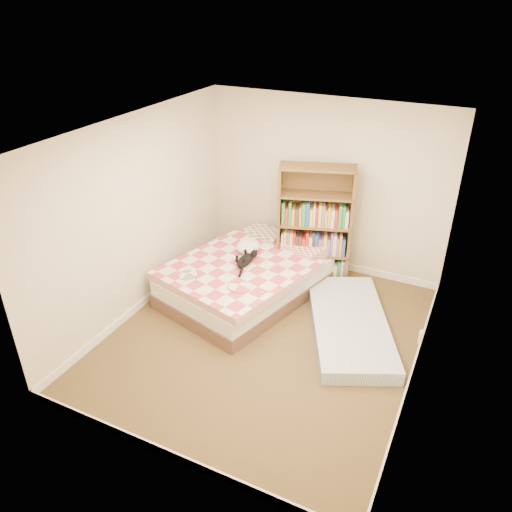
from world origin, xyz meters
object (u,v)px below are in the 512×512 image
at_px(black_cat, 246,259).
at_px(white_dog, 248,247).
at_px(bookshelf, 314,240).
at_px(bed, 247,277).
at_px(floor_mattress, 349,324).

bearing_deg(black_cat, white_dog, 117.75).
height_order(bookshelf, white_dog, bookshelf).
relative_size(bed, black_cat, 4.03).
bearing_deg(bed, white_dog, 127.31).
distance_m(floor_mattress, black_cat, 1.58).
bearing_deg(bed, floor_mattress, 7.52).
xyz_separation_m(bookshelf, white_dog, (-0.74, -0.59, -0.00)).
bearing_deg(bed, bookshelf, 66.88).
bearing_deg(floor_mattress, black_cat, 149.70).
height_order(floor_mattress, white_dog, white_dog).
distance_m(bed, floor_mattress, 1.54).
relative_size(floor_mattress, black_cat, 3.23).
distance_m(bookshelf, white_dog, 0.95).
xyz_separation_m(bed, black_cat, (0.02, -0.06, 0.31)).
height_order(bed, black_cat, black_cat).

